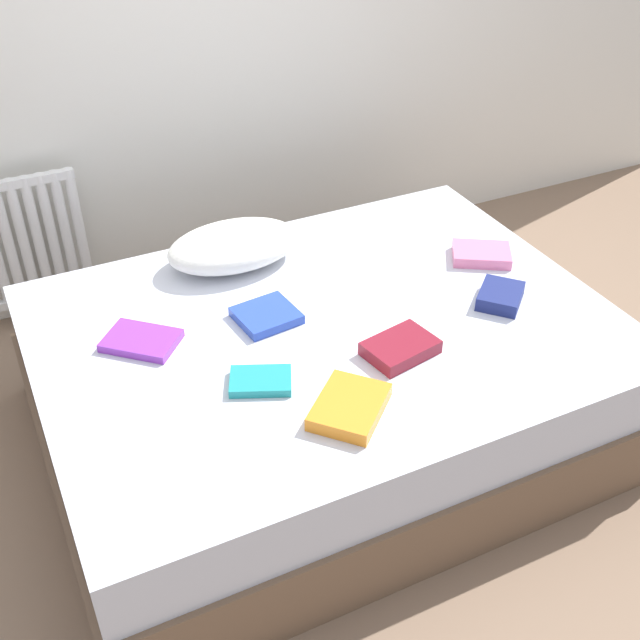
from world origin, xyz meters
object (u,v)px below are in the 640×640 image
textbook_pink (481,254)px  textbook_maroon (400,348)px  textbook_blue (266,315)px  bed (326,379)px  textbook_navy (500,296)px  textbook_purple (141,341)px  radiator (31,242)px  pillow (234,246)px  textbook_teal (261,381)px  textbook_orange (350,407)px

textbook_pink → textbook_maroon: bearing=-115.8°
textbook_blue → bed: bearing=-38.2°
textbook_navy → textbook_purple: textbook_navy is taller
textbook_pink → radiator: bearing=176.7°
pillow → textbook_navy: 1.02m
pillow → textbook_blue: 0.41m
textbook_blue → textbook_navy: (0.80, -0.27, 0.01)m
bed → textbook_teal: (-0.33, -0.21, 0.27)m
bed → textbook_navy: size_ratio=11.12×
bed → textbook_orange: 0.54m
textbook_orange → textbook_pink: textbook_orange is taller
textbook_navy → bed: bearing=123.4°
textbook_orange → pillow: bearing=47.4°
textbook_teal → textbook_purple: (-0.28, 0.37, 0.00)m
bed → pillow: 0.63m
radiator → textbook_blue: 1.27m
radiator → textbook_purple: (0.21, -1.04, 0.10)m
pillow → textbook_orange: bearing=-90.0°
textbook_blue → textbook_pink: textbook_pink is taller
pillow → textbook_teal: bearing=-104.6°
textbook_teal → textbook_navy: 0.95m
textbook_pink → pillow: bearing=-172.9°
bed → textbook_maroon: (0.14, -0.26, 0.28)m
bed → textbook_orange: bearing=-107.7°
textbook_blue → textbook_navy: bearing=-25.2°
textbook_maroon → bed: bearing=107.3°
textbook_purple → textbook_maroon: bearing=12.7°
bed → textbook_orange: (-0.14, -0.44, 0.28)m
textbook_maroon → textbook_purple: size_ratio=0.96×
textbook_blue → textbook_purple: 0.43m
bed → pillow: size_ratio=3.85×
textbook_blue → textbook_maroon: size_ratio=0.88×
bed → textbook_orange: textbook_orange is taller
textbook_maroon → textbook_purple: (-0.75, 0.42, -0.01)m
textbook_blue → textbook_orange: bearing=-92.8°
textbook_navy → textbook_purple: 1.27m
textbook_purple → radiator: bearing=143.5°
textbook_maroon → pillow: bearing=98.9°
pillow → textbook_orange: pillow is taller
bed → radiator: radiator is taller
radiator → textbook_orange: size_ratio=2.40×
textbook_teal → textbook_purple: same height
textbook_orange → bed: bearing=29.6°
radiator → textbook_blue: bearing=-59.5°
textbook_teal → textbook_blue: (0.15, 0.32, 0.00)m
textbook_teal → textbook_purple: 0.46m
radiator → textbook_maroon: 1.75m
textbook_orange → textbook_teal: (-0.19, 0.24, -0.01)m
textbook_orange → textbook_navy: size_ratio=1.37×
textbook_teal → textbook_pink: bearing=40.7°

